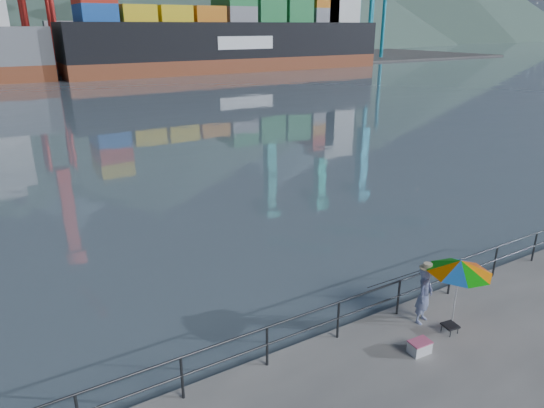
{
  "coord_description": "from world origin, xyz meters",
  "views": [
    {
      "loc": [
        -5.54,
        -6.07,
        7.22
      ],
      "look_at": [
        1.71,
        6.0,
        2.0
      ],
      "focal_mm": 32.0,
      "sensor_mm": 36.0,
      "label": 1
    }
  ],
  "objects": [
    {
      "name": "fishing_rod",
      "position": [
        3.25,
        1.97,
        0.0
      ],
      "size": [
        0.71,
        1.64,
        1.25
      ],
      "primitive_type": "cylinder",
      "rotation": [
        0.96,
        0.0,
        0.41
      ],
      "color": "black",
      "rests_on": "ground"
    },
    {
      "name": "beach_umbrella",
      "position": [
        3.74,
        0.53,
        1.74
      ],
      "size": [
        1.76,
        1.76,
        1.9
      ],
      "color": "white",
      "rests_on": "ground"
    },
    {
      "name": "guardrail",
      "position": [
        0.0,
        1.7,
        0.52
      ],
      "size": [
        22.0,
        0.06,
        1.03
      ],
      "color": "#2D3033",
      "rests_on": "ground"
    },
    {
      "name": "fisherman",
      "position": [
        3.31,
        1.13,
        0.76
      ],
      "size": [
        0.64,
        0.53,
        1.52
      ],
      "primitive_type": "imported",
      "rotation": [
        0.0,
        0.0,
        0.33
      ],
      "color": "#314B98",
      "rests_on": "ground"
    },
    {
      "name": "container_ship",
      "position": [
        34.93,
        71.42,
        5.87
      ],
      "size": [
        55.25,
        9.21,
        18.1
      ],
      "color": "brown",
      "rests_on": "ground"
    },
    {
      "name": "container_stacks",
      "position": [
        35.0,
        93.77,
        3.23
      ],
      "size": [
        58.0,
        5.4,
        7.8
      ],
      "color": "orange",
      "rests_on": "ground"
    },
    {
      "name": "folding_stool",
      "position": [
        3.53,
        0.42,
        0.12
      ],
      "size": [
        0.39,
        0.39,
        0.23
      ],
      "color": "black",
      "rests_on": "ground"
    },
    {
      "name": "cooler_bag",
      "position": [
        2.28,
        0.24,
        0.14
      ],
      "size": [
        0.51,
        0.36,
        0.28
      ],
      "primitive_type": "cube",
      "rotation": [
        0.0,
        0.0,
        -0.07
      ],
      "color": "silver",
      "rests_on": "ground"
    },
    {
      "name": "far_dock",
      "position": [
        10.0,
        93.0,
        0.0
      ],
      "size": [
        200.0,
        40.0,
        0.4
      ],
      "primitive_type": "cube",
      "color": "#514F4C",
      "rests_on": "ground"
    }
  ]
}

